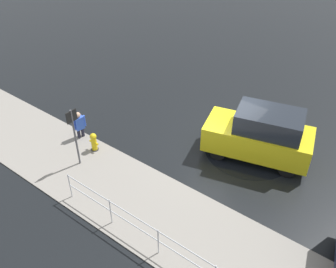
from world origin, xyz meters
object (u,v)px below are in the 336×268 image
Objects in this scene: moving_hatchback at (260,135)px; fire_hydrant at (94,142)px; sign_post at (74,130)px; pedestrian at (79,124)px.

moving_hatchback reaches higher than fire_hydrant.
moving_hatchback is 1.75× the size of sign_post.
pedestrian is (6.29, 3.26, -0.34)m from moving_hatchback.
sign_post is at bearing 98.80° from fire_hydrant.
fire_hydrant is 0.66× the size of pedestrian.
pedestrian is at bearing 27.37° from moving_hatchback.
fire_hydrant is (5.24, 3.51, -0.63)m from moving_hatchback.
moving_hatchback is 7.09m from pedestrian.
pedestrian is at bearing -44.09° from sign_post.
pedestrian reaches higher than fire_hydrant.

